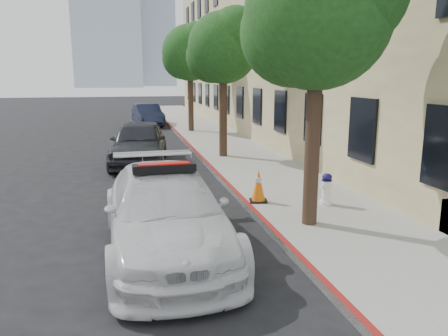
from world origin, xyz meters
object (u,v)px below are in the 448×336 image
parked_car_mid (139,142)px  fire_hydrant (326,189)px  police_car (165,212)px  traffic_cone (259,186)px  parked_car_far (148,115)px

parked_car_mid → fire_hydrant: (4.08, -6.69, -0.28)m
parked_car_mid → police_car: bearing=-82.0°
parked_car_mid → traffic_cone: 6.63m
police_car → fire_hydrant: police_car is taller
traffic_cone → parked_car_far: bearing=94.9°
parked_car_mid → fire_hydrant: size_ratio=6.18×
police_car → parked_car_mid: size_ratio=1.11×
fire_hydrant → traffic_cone: (-1.49, 0.59, 0.03)m
parked_car_far → traffic_cone: size_ratio=5.30×
parked_car_mid → fire_hydrant: parked_car_mid is taller
fire_hydrant → parked_car_far: bearing=84.8°
fire_hydrant → traffic_cone: bearing=144.0°
police_car → parked_car_far: bearing=86.5°
police_car → fire_hydrant: (3.93, 1.61, -0.23)m
parked_car_far → fire_hydrant: bearing=-87.9°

